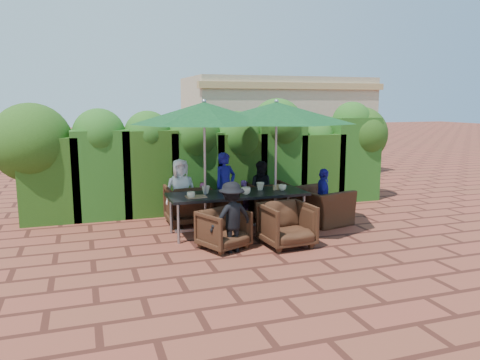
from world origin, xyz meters
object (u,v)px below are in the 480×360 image
object	(u,v)px
dining_table	(238,197)
chair_far_right	(267,198)
umbrella_right	(276,113)
chair_end_right	(320,200)
chair_far_mid	(223,203)
chair_near_left	(224,228)
chair_near_right	(287,223)
umbrella_left	(204,113)
chair_far_left	(188,203)

from	to	relation	value
dining_table	chair_far_right	bearing A→B (deg)	43.08
umbrella_right	chair_end_right	size ratio (longest dim) A/B	2.77
chair_far_mid	umbrella_right	bearing A→B (deg)	142.94
chair_far_right	chair_near_left	xyz separation A→B (m)	(-1.49, -1.77, -0.06)
dining_table	chair_near_right	distance (m)	1.22
dining_table	chair_near_right	size ratio (longest dim) A/B	3.17
chair_far_mid	dining_table	bearing A→B (deg)	101.66
chair_far_right	chair_near_right	size ratio (longest dim) A/B	1.02
umbrella_right	chair_far_right	xyz separation A→B (m)	(0.19, 0.85, -1.80)
chair_end_right	chair_near_left	bearing A→B (deg)	99.96
dining_table	umbrella_right	size ratio (longest dim) A/B	0.86
chair_far_right	chair_near_right	bearing A→B (deg)	80.18
chair_end_right	dining_table	bearing A→B (deg)	80.62
umbrella_left	chair_far_left	bearing A→B (deg)	100.00
chair_far_mid	chair_far_left	bearing A→B (deg)	11.81
umbrella_left	chair_far_mid	world-z (taller)	umbrella_left
umbrella_left	chair_far_left	distance (m)	1.97
umbrella_right	chair_end_right	bearing A→B (deg)	4.03
chair_far_right	dining_table	bearing A→B (deg)	45.83
umbrella_left	chair_far_mid	bearing A→B (deg)	55.13
chair_far_right	chair_end_right	world-z (taller)	chair_end_right
chair_far_mid	chair_end_right	world-z (taller)	chair_end_right
umbrella_left	umbrella_right	size ratio (longest dim) A/B	0.88
chair_far_left	chair_near_right	bearing A→B (deg)	123.39
chair_near_left	chair_end_right	distance (m)	2.52
chair_near_left	chair_near_right	xyz separation A→B (m)	(1.06, -0.19, 0.05)
umbrella_right	chair_far_mid	distance (m)	2.19
chair_far_mid	umbrella_left	bearing A→B (deg)	66.07
chair_near_left	chair_end_right	size ratio (longest dim) A/B	0.67
dining_table	chair_near_left	world-z (taller)	dining_table
chair_near_left	chair_end_right	bearing A→B (deg)	-0.47
umbrella_left	chair_end_right	distance (m)	2.96
chair_near_right	chair_end_right	distance (m)	1.73
chair_far_left	chair_far_mid	world-z (taller)	chair_far_left
chair_near_right	dining_table	bearing A→B (deg)	111.70
chair_far_mid	chair_near_right	size ratio (longest dim) A/B	0.90
chair_far_left	chair_near_right	xyz separation A→B (m)	(1.27, -1.96, -0.03)
chair_far_left	chair_far_mid	xyz separation A→B (m)	(0.74, 0.01, -0.07)
chair_far_left	chair_near_right	world-z (taller)	chair_far_left
umbrella_left	chair_far_mid	distance (m)	2.12
chair_end_right	umbrella_left	bearing A→B (deg)	78.23
chair_far_mid	chair_far_right	bearing A→B (deg)	-169.98
dining_table	umbrella_right	distance (m)	1.72
umbrella_left	chair_near_left	distance (m)	2.08
umbrella_left	umbrella_right	distance (m)	1.38
dining_table	umbrella_right	bearing A→B (deg)	3.13
umbrella_right	chair_end_right	distance (m)	2.02
dining_table	chair_far_left	world-z (taller)	chair_far_left
chair_far_left	chair_near_left	distance (m)	1.79
chair_end_right	chair_far_mid	bearing A→B (deg)	53.01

